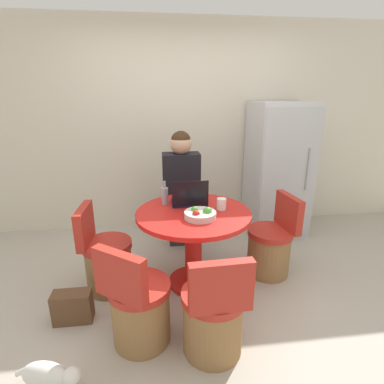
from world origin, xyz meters
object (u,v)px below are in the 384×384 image
Objects in this scene: chair_right_side at (271,247)px; person_seated at (181,185)px; dining_table at (193,233)px; fruit_bowl at (200,214)px; laptop at (190,199)px; handbag at (73,307)px; bottle at (165,195)px; cat at (49,376)px; chair_near_camera at (213,318)px; chair_left_side at (107,261)px; refrigerator at (278,170)px; chair_near_left_corner at (139,309)px.

person_seated reaches higher than chair_right_side.
fruit_bowl reaches higher than dining_table.
handbag is (-1.00, -0.53, -0.67)m from laptop.
chair_right_side is at bearing 7.14° from dining_table.
person_seated is 0.56m from bottle.
cat is (-1.81, -1.05, -0.18)m from chair_right_side.
dining_table is 0.84m from chair_near_camera.
chair_left_side is 0.80m from bottle.
handbag is at bearing -24.70° from chair_near_camera.
person_seated is (0.75, 0.69, 0.49)m from chair_left_side.
chair_left_side is 0.95m from laptop.
dining_table is 0.77m from person_seated.
person_seated reaches higher than chair_left_side.
chair_left_side is at bearing 42.64° from person_seated.
dining_table is 1.15m from handbag.
refrigerator reaches higher than cat.
bottle is (-1.45, -0.84, 0.01)m from refrigerator.
handbag is (-1.01, -0.37, -0.41)m from dining_table.
chair_near_left_corner is 1.90× the size of cat.
person_seated is 6.07× the size of bottle.
laptop is (0.03, -0.57, 0.03)m from person_seated.
chair_near_left_corner and chair_near_camera have the same top height.
refrigerator is 1.29m from person_seated.
refrigerator is 2.03× the size of chair_left_side.
fruit_bowl is 1.50m from cat.
dining_table is 1.26× the size of chair_near_camera.
fruit_bowl is 0.46m from bottle.
person_seated is (-1.25, -0.32, -0.05)m from refrigerator.
chair_near_camera is 1.08m from cat.
dining_table is 1.26× the size of chair_right_side.
chair_right_side is at bearing 14.53° from handbag.
cat is 0.58m from handbag.
bottle reaches higher than handbag.
cat is at bearing -136.99° from dining_table.
refrigerator reaches higher than laptop.
chair_near_left_corner is 1.00× the size of chair_near_camera.
person_seated is at bearing -87.14° from laptop.
dining_table reaches higher than cat.
chair_near_camera is (0.83, -0.84, 0.00)m from chair_left_side.
bottle is (-0.23, 0.05, 0.03)m from laptop.
chair_near_camera is 1.14m from handbag.
chair_left_side is at bearing -153.08° from refrigerator.
chair_near_left_corner is (-0.47, -0.64, -0.25)m from dining_table.
cat is at bearing 170.08° from chair_left_side.
chair_left_side is 3.60× the size of bottle.
refrigerator is 1.63m from dining_table.
fruit_bowl is 1.19× the size of bottle.
chair_near_camera is at bearing -160.45° from chair_near_left_corner.
refrigerator reaches higher than dining_table.
laptop is at bearing 64.10° from cat.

